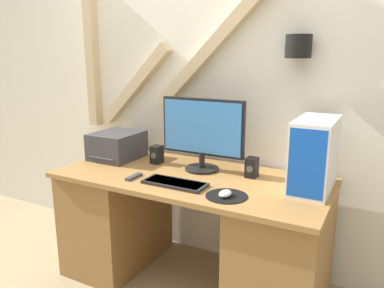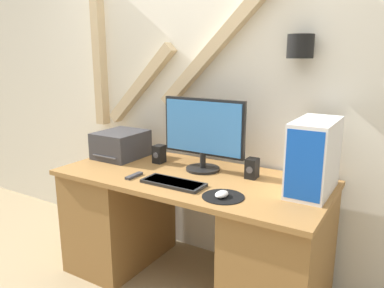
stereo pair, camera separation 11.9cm
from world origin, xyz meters
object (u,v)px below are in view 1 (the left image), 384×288
monitor (202,131)px  speaker_right (252,167)px  mouse (225,194)px  printer (117,145)px  remote_control (134,177)px  computer_tower (314,155)px  speaker_left (157,155)px  keyboard (175,183)px

monitor → speaker_right: (0.33, 0.01, -0.19)m
mouse → printer: printer is taller
speaker_right → remote_control: size_ratio=0.91×
computer_tower → printer: computer_tower is taller
speaker_left → speaker_right: size_ratio=1.00×
keyboard → computer_tower: computer_tower is taller
mouse → remote_control: mouse is taller
keyboard → speaker_right: speaker_right is taller
monitor → remote_control: bearing=-130.0°
keyboard → remote_control: (-0.28, -0.01, -0.00)m
mouse → remote_control: size_ratio=0.71×
speaker_right → monitor: bearing=-178.2°
printer → remote_control: bearing=-39.3°
mouse → computer_tower: bearing=41.6°
computer_tower → remote_control: bearing=-162.5°
keyboard → speaker_left: (-0.33, 0.32, 0.05)m
monitor → printer: 0.68m
keyboard → remote_control: 0.28m
printer → computer_tower: bearing=0.2°
keyboard → computer_tower: bearing=22.7°
computer_tower → speaker_right: bearing=173.2°
mouse → speaker_left: size_ratio=0.78×
remote_control → printer: bearing=140.7°
monitor → speaker_left: size_ratio=4.60×
computer_tower → remote_control: size_ratio=3.10×
monitor → computer_tower: 0.70m
printer → speaker_left: printer is taller
monitor → remote_control: monitor is taller
speaker_left → remote_control: bearing=-81.1°
computer_tower → speaker_right: (-0.37, 0.04, -0.14)m
keyboard → speaker_right: (0.34, 0.34, 0.05)m
mouse → speaker_right: 0.38m
mouse → speaker_right: (0.01, 0.38, 0.04)m
speaker_left → speaker_right: (0.68, 0.02, 0.00)m
mouse → computer_tower: 0.54m
mouse → speaker_right: bearing=88.2°
monitor → mouse: bearing=-48.9°
keyboard → mouse: mouse is taller
computer_tower → remote_control: 1.06m
remote_control → speaker_right: bearing=29.7°
monitor → remote_control: (-0.29, -0.35, -0.25)m
speaker_right → remote_control: (-0.62, -0.36, -0.05)m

